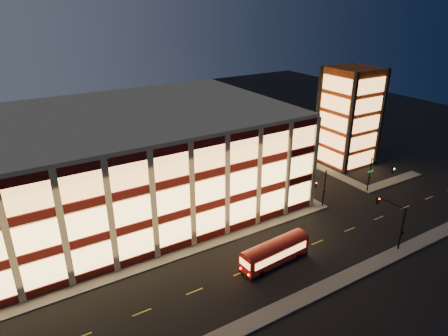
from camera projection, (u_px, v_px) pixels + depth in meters
ground at (186, 257)px, 48.80m from camera, size 200.00×200.00×0.00m
sidewalk_office_south at (160, 260)px, 48.11m from camera, size 54.00×2.00×0.15m
sidewalk_office_east at (257, 171)px, 73.17m from camera, size 2.00×30.00×0.15m
sidewalk_tower_south at (392, 182)px, 68.80m from camera, size 14.00×2.00×0.15m
sidewalk_tower_west at (302, 159)px, 78.46m from camera, size 2.00×30.00×0.15m
sidewalk_near at (246, 325)px, 38.58m from camera, size 100.00×2.00×0.15m
office_building at (114, 163)px, 57.82m from camera, size 50.45×30.45×14.50m
stair_tower at (349, 117)px, 73.87m from camera, size 8.60×8.60×18.00m
traffic_signal_far at (321, 185)px, 58.06m from camera, size 3.79×1.87×6.00m
traffic_signal_right at (378, 171)px, 62.82m from camera, size 1.20×4.37×6.00m
traffic_signal_near at (393, 216)px, 49.84m from camera, size 0.32×4.45×6.00m
trolley_bus at (275, 251)px, 47.06m from camera, size 9.17×2.94×3.06m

